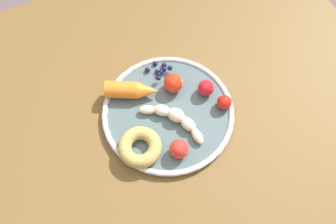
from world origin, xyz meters
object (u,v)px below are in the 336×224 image
object	(u,v)px
tomato_far	(224,102)
tomato_extra	(173,83)
plate	(168,113)
donut	(140,147)
tomato_mid	(206,88)
dining_table	(153,128)
tomato_near	(179,149)
banana	(175,118)
blueberry_pile	(160,70)
carrot_orange	(132,90)

from	to	relation	value
tomato_far	tomato_extra	bearing A→B (deg)	131.04
plate	tomato_extra	bearing A→B (deg)	52.45
donut	tomato_mid	world-z (taller)	tomato_mid
dining_table	tomato_near	distance (m)	0.16
banana	tomato_mid	size ratio (longest dim) A/B	3.88
plate	donut	bearing A→B (deg)	-150.20
dining_table	blueberry_pile	world-z (taller)	blueberry_pile
carrot_orange	tomato_mid	bearing A→B (deg)	-24.51
dining_table	tomato_mid	distance (m)	0.17
tomato_far	dining_table	bearing A→B (deg)	157.40
banana	tomato_extra	bearing A→B (deg)	64.96
dining_table	banana	bearing A→B (deg)	-51.95
plate	tomato_mid	size ratio (longest dim) A/B	8.06
plate	tomato_mid	distance (m)	0.10
tomato_extra	dining_table	bearing A→B (deg)	-157.50
tomato_mid	tomato_far	world-z (taller)	tomato_mid
carrot_orange	tomato_mid	size ratio (longest dim) A/B	3.36
plate	banana	bearing A→B (deg)	-82.22
banana	blueberry_pile	bearing A→B (deg)	78.08
blueberry_pile	tomato_mid	world-z (taller)	tomato_mid
carrot_orange	tomato_near	size ratio (longest dim) A/B	3.04
dining_table	tomato_near	xyz separation A→B (m)	(0.01, -0.11, 0.12)
banana	tomato_mid	bearing A→B (deg)	18.62
tomato_near	tomato_extra	bearing A→B (deg)	67.19
tomato_near	tomato_mid	world-z (taller)	tomato_near
tomato_extra	banana	bearing A→B (deg)	-115.04
plate	donut	size ratio (longest dim) A/B	3.20
tomato_mid	plate	bearing A→B (deg)	-175.72
tomato_mid	donut	bearing A→B (deg)	-162.54
banana	carrot_orange	bearing A→B (deg)	118.45
donut	tomato_near	distance (m)	0.08
tomato_mid	tomato_extra	world-z (taller)	tomato_extra
carrot_orange	tomato_near	world-z (taller)	tomato_near
dining_table	blueberry_pile	distance (m)	0.15
plate	banana	world-z (taller)	banana
dining_table	tomato_extra	size ratio (longest dim) A/B	26.02
tomato_far	carrot_orange	bearing A→B (deg)	145.14
plate	tomato_far	xyz separation A→B (m)	(0.12, -0.04, 0.02)
blueberry_pile	tomato_mid	distance (m)	0.12
dining_table	tomato_extra	distance (m)	0.14
tomato_mid	tomato_far	size ratio (longest dim) A/B	1.11
dining_table	carrot_orange	size ratio (longest dim) A/B	9.28
carrot_orange	tomato_mid	world-z (taller)	carrot_orange
blueberry_pile	tomato_extra	bearing A→B (deg)	-81.89
plate	tomato_far	world-z (taller)	tomato_far
banana	donut	xyz separation A→B (m)	(-0.09, -0.03, 0.00)
banana	donut	bearing A→B (deg)	-163.72
carrot_orange	tomato_mid	distance (m)	0.16
blueberry_pile	tomato_mid	xyz separation A→B (m)	(0.07, -0.09, 0.01)
plate	blueberry_pile	bearing A→B (deg)	73.60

